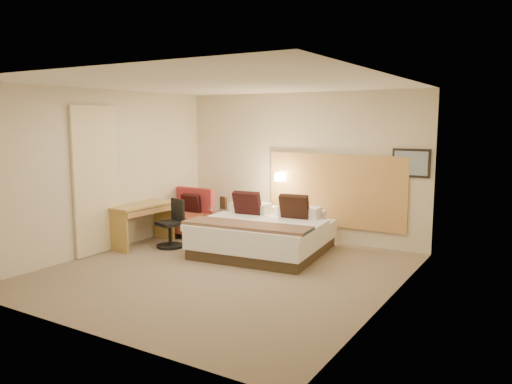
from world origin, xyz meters
The scene contains 20 objects.
floor centered at (0.00, 0.00, -0.01)m, with size 4.80×5.00×0.02m, color #776650.
ceiling centered at (0.00, 0.00, 2.71)m, with size 4.80×5.00×0.02m, color silver.
wall_back centered at (0.00, 2.51, 1.35)m, with size 4.80×0.02×2.70m, color beige.
wall_front centered at (0.00, -2.51, 1.35)m, with size 4.80×0.02×2.70m, color beige.
wall_left centered at (-2.41, 0.00, 1.35)m, with size 0.02×5.00×2.70m, color beige.
wall_right centered at (2.41, 0.00, 1.35)m, with size 0.02×5.00×2.70m, color beige.
headboard_panel centered at (0.70, 2.47, 0.95)m, with size 2.60×0.04×1.30m, color tan.
art_frame centered at (2.02, 2.48, 1.50)m, with size 0.62×0.03×0.47m, color black.
art_canvas centered at (2.02, 2.46, 1.50)m, with size 0.54×0.01×0.39m, color gray.
lamp_arm centered at (-0.35, 2.42, 1.15)m, with size 0.02×0.02×0.12m, color silver.
lamp_shade centered at (-0.35, 2.36, 1.15)m, with size 0.15×0.15×0.15m, color #FFEDC6.
curtain centered at (-2.36, -0.25, 1.22)m, with size 0.06×0.90×2.42m, color beige.
bottle_a centered at (-1.26, 1.70, 0.68)m, with size 0.06×0.06×0.21m, color #99BBED.
bottle_b centered at (-1.24, 1.76, 0.68)m, with size 0.06×0.06×0.21m, color #99D4ED.
menu_folder centered at (-1.16, 1.66, 0.69)m, with size 0.13×0.05×0.23m, color #2F1E13.
bed centered at (-0.04, 1.22, 0.32)m, with size 2.18×2.14×0.98m.
lounge_chair centered at (-1.96, 1.61, 0.35)m, with size 0.84×0.74×0.89m.
side_table centered at (-1.22, 1.69, 0.32)m, with size 0.59×0.59×0.57m.
desk centered at (-2.11, 0.54, 0.58)m, with size 0.59×1.20×0.74m.
desk_chair centered at (-1.59, 0.71, 0.34)m, with size 0.58×0.58×0.83m.
Camera 1 is at (4.05, -5.81, 2.19)m, focal length 35.00 mm.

